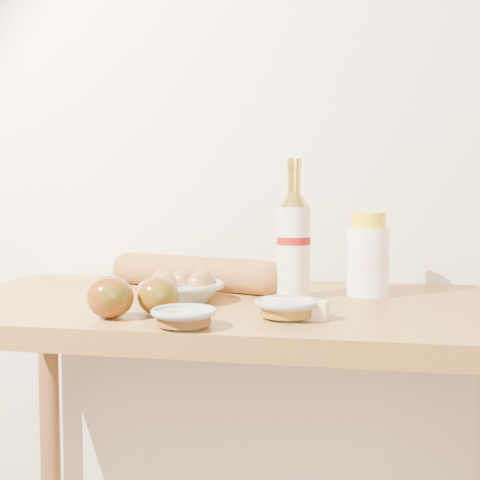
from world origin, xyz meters
name	(u,v)px	position (x,y,z in m)	size (l,w,h in m)	color
back_wall	(267,116)	(0.00, 1.51, 1.30)	(3.50, 0.02, 2.60)	white
table	(243,362)	(0.00, 1.18, 0.78)	(1.20, 0.60, 0.90)	#A97A36
bourbon_bottle	(294,242)	(0.09, 1.23, 1.01)	(0.09, 0.09, 0.28)	beige
cream_bottle	(368,257)	(0.24, 1.28, 0.98)	(0.10, 0.10, 0.17)	white
egg_bowl	(182,289)	(-0.11, 1.15, 0.92)	(0.20, 0.20, 0.06)	#97A5A1
baguette	(193,273)	(-0.13, 1.30, 0.94)	(0.43, 0.21, 0.07)	#AB6E34
apple_redgreen_front	(110,297)	(-0.18, 0.97, 0.94)	(0.09, 0.09, 0.07)	maroon
apple_redgreen_right	(158,296)	(-0.12, 1.01, 0.93)	(0.08, 0.08, 0.07)	maroon
sugar_bowl	(184,317)	(-0.05, 0.92, 0.92)	(0.12, 0.12, 0.03)	#8F9C96
syrup_bowl	(287,308)	(0.10, 1.02, 0.92)	(0.12, 0.12, 0.03)	gray
butter_stick	(295,309)	(0.12, 1.02, 0.92)	(0.11, 0.05, 0.03)	beige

